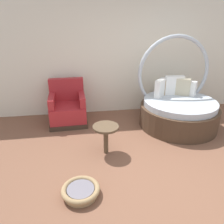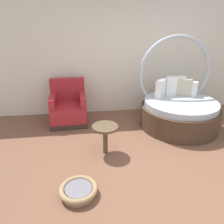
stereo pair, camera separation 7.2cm
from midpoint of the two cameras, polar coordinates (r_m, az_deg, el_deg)
The scene contains 6 objects.
ground_plane at distance 3.44m, azimuth 11.48°, elevation -15.82°, with size 8.00×8.00×0.02m, color brown.
back_wall at distance 5.21m, azimuth 3.63°, elevation 14.60°, with size 8.00×0.12×2.70m, color silver.
round_daybed at distance 4.82m, azimuth 17.72°, elevation 1.07°, with size 1.64×1.64×1.87m.
red_armchair at distance 4.87m, azimuth -11.07°, elevation 1.11°, with size 0.83×0.83×0.94m.
pet_basket at distance 3.03m, azimuth -8.20°, elevation -19.99°, with size 0.51×0.51×0.13m.
side_table at distance 3.60m, azimuth -1.26°, elevation -5.07°, with size 0.44×0.44×0.52m.
Camera 2 is at (-0.96, -2.50, 2.14)m, focal length 34.27 mm.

